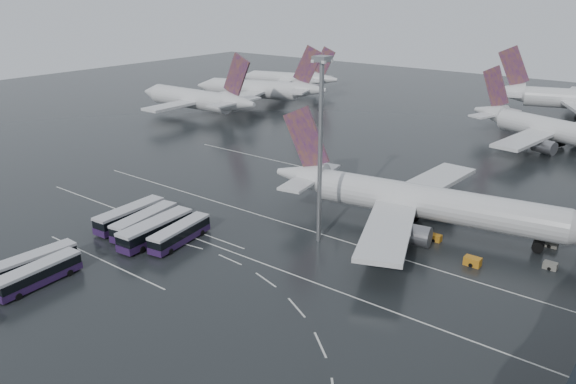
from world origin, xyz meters
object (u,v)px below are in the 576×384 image
Objects in this scene: jet_remote_mid at (262,90)px; bus_row_near_d at (180,233)px; jet_remote_far at (290,79)px; gse_cart_belly_d at (550,266)px; bus_row_near_a at (130,215)px; gse_cart_belly_a at (473,261)px; bus_row_near_b at (145,222)px; bus_row_far_b at (38,274)px; airliner_main at (418,202)px; gse_cart_belly_b at (550,243)px; floodlight_mast at (321,129)px; airliner_gate_b at (560,132)px; gse_cart_belly_c at (435,238)px; bus_row_far_a at (35,262)px; bus_row_near_c at (156,230)px; gse_cart_belly_e at (495,221)px; jet_remote_west at (198,100)px.

bus_row_near_d is at bearing 106.17° from jet_remote_mid.
jet_remote_far is 153.94m from gse_cart_belly_d.
bus_row_near_a reaches higher than gse_cart_belly_a.
bus_row_near_b is 20.63m from bus_row_far_b.
gse_cart_belly_b is at bearing 8.13° from airliner_main.
bus_row_near_a is at bearing -153.09° from floodlight_mast.
gse_cart_belly_b is at bearing 128.78° from jet_remote_far.
bus_row_near_b is (63.96, -122.59, -2.80)m from jet_remote_far.
airliner_gate_b is 22.07× the size of gse_cart_belly_a.
floodlight_mast reaches higher than gse_cart_belly_c.
bus_row_far_b reaches higher than gse_cart_belly_c.
jet_remote_far is at bearing 22.42° from bus_row_near_a.
bus_row_far_a is (53.35, -113.06, -3.79)m from jet_remote_mid.
bus_row_near_a is (59.74, -122.37, -2.78)m from jet_remote_far.
jet_remote_far reaches higher than bus_row_far_b.
bus_row_near_b reaches higher than gse_cart_belly_d.
gse_cart_belly_c reaches higher than gse_cart_belly_d.
jet_remote_mid is 3.92× the size of bus_row_far_a.
bus_row_near_d is (62.24, -93.59, -3.74)m from jet_remote_mid.
jet_remote_far is 141.23m from bus_row_near_c.
bus_row_near_b reaches higher than gse_cart_belly_a.
airliner_main reaches higher than bus_row_far_a.
bus_row_near_c is at bearing -135.27° from gse_cart_belly_e.
airliner_main is 39.69m from bus_row_near_d.
airliner_gate_b reaches higher than gse_cart_belly_d.
gse_cart_belly_e is (45.04, 39.40, -1.27)m from bus_row_near_b.
airliner_gate_b is at bearing -165.44° from jet_remote_west.
airliner_main reaches higher than airliner_gate_b.
gse_cart_belly_a is (48.71, 40.56, -0.97)m from bus_row_far_a.
bus_row_near_a is at bearing 76.33° from bus_row_near_c.
bus_row_near_b is at bearing -155.56° from gse_cart_belly_a.
bus_row_near_a is 0.95× the size of bus_row_near_c.
bus_row_near_d is 45.08m from gse_cart_belly_a.
jet_remote_mid is 108.79m from bus_row_near_b.
floodlight_mast is 15.18× the size of gse_cart_belly_d.
bus_row_far_b is (-5.13, -21.04, -0.02)m from bus_row_near_d.
jet_remote_west is 1.01× the size of jet_remote_mid.
jet_remote_mid reaches higher than bus_row_near_a.
gse_cart_belly_c is (39.84, 26.38, -1.24)m from bus_row_near_b.
airliner_gate_b is 62.11m from gse_cart_belly_b.
gse_cart_belly_b is at bearing 134.34° from jet_remote_mid.
bus_row_far_b is 76.59m from gse_cart_belly_b.
bus_row_near_c is 45.06m from gse_cart_belly_c.
bus_row_near_a reaches higher than bus_row_near_b.
jet_remote_far is (-105.47, 26.60, -0.13)m from airliner_gate_b.
gse_cart_belly_a reaches higher than gse_cart_belly_e.
jet_remote_mid reaches higher than bus_row_near_c.
jet_remote_west reaches higher than bus_row_far_b.
gse_cart_belly_a is (44.95, 42.14, -1.00)m from bus_row_far_b.
floodlight_mast is at bearing -142.75° from gse_cart_belly_c.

